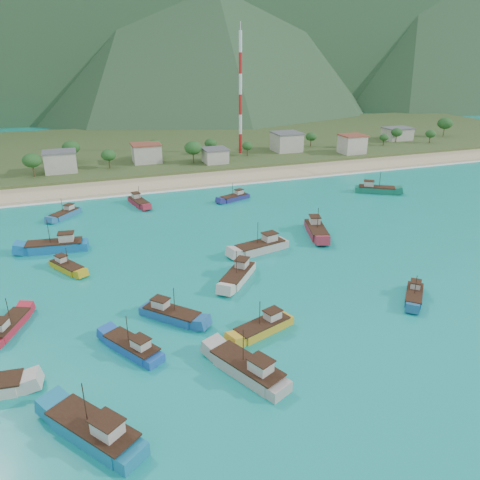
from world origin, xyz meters
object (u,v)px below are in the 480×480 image
object	(u,v)px
boat_5	(263,328)
boat_24	(65,214)
boat_7	(235,198)
boat_19	(261,247)
boat_20	(171,315)
boat_13	(248,370)
radio_tower	(240,94)
boat_10	(238,276)
boat_0	(133,348)
boat_3	(56,247)
boat_4	(139,202)
boat_25	(95,432)
boat_14	(316,231)
boat_2	(414,296)
boat_8	(376,190)
boat_18	(9,327)
boat_16	(67,267)

from	to	relation	value
boat_5	boat_24	world-z (taller)	boat_5
boat_7	boat_19	world-z (taller)	boat_19
boat_20	boat_13	bearing A→B (deg)	68.38
radio_tower	boat_5	distance (m)	127.61
boat_5	boat_10	world-z (taller)	boat_10
boat_0	boat_13	distance (m)	17.10
boat_3	boat_4	distance (m)	33.83
radio_tower	boat_0	size ratio (longest dim) A/B	4.38
boat_24	boat_25	distance (m)	79.64
boat_3	boat_19	world-z (taller)	boat_3
boat_7	boat_14	distance (m)	33.06
boat_3	boat_5	world-z (taller)	boat_3
boat_2	boat_5	xyz separation A→B (m)	(-28.37, -0.63, 0.15)
boat_13	boat_25	world-z (taller)	boat_25
boat_8	boat_24	size ratio (longest dim) A/B	1.33
boat_5	boat_18	world-z (taller)	boat_5
boat_5	boat_20	bearing A→B (deg)	36.73
radio_tower	boat_16	world-z (taller)	radio_tower
boat_4	boat_0	bearing A→B (deg)	68.29
boat_19	boat_25	bearing A→B (deg)	125.94
radio_tower	boat_14	world-z (taller)	radio_tower
boat_19	boat_7	bearing A→B (deg)	-23.17
boat_16	boat_25	distance (m)	46.37
boat_18	boat_20	size ratio (longest dim) A/B	1.01
boat_0	boat_7	size ratio (longest dim) A/B	1.07
radio_tower	boat_13	world-z (taller)	radio_tower
radio_tower	boat_5	world-z (taller)	radio_tower
boat_2	boat_4	xyz separation A→B (m)	(-36.73, 69.24, 0.13)
boat_5	boat_8	bearing A→B (deg)	-65.46
boat_2	boat_25	world-z (taller)	boat_25
boat_4	boat_7	size ratio (longest dim) A/B	1.07
boat_13	boat_20	world-z (taller)	boat_13
boat_0	boat_4	xyz separation A→B (m)	(11.05, 68.35, -0.03)
boat_2	boat_25	xyz separation A→B (m)	(-53.93, -13.95, 0.44)
boat_16	boat_3	bearing A→B (deg)	-110.51
boat_5	boat_10	xyz separation A→B (m)	(2.25, 17.72, 0.11)
boat_10	boat_19	xyz separation A→B (m)	(9.08, 10.84, 0.11)
boat_7	boat_8	world-z (taller)	boat_8
boat_7	boat_10	bearing A→B (deg)	141.34
boat_4	boat_14	distance (m)	50.88
boat_5	boat_14	xyz separation A→B (m)	(27.10, 33.38, 0.21)
boat_5	boat_13	bearing A→B (deg)	127.52
boat_16	boat_18	xyz separation A→B (m)	(-8.70, -19.48, 0.07)
boat_13	boat_14	bearing A→B (deg)	26.92
boat_2	boat_3	distance (m)	72.32
boat_8	boat_5	bearing A→B (deg)	-14.30
boat_24	boat_25	xyz separation A→B (m)	(2.06, -79.62, 0.37)
boat_24	boat_10	bearing A→B (deg)	162.79
boat_16	boat_20	world-z (taller)	boat_20
boat_3	boat_18	xyz separation A→B (m)	(-6.75, -30.14, -0.35)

